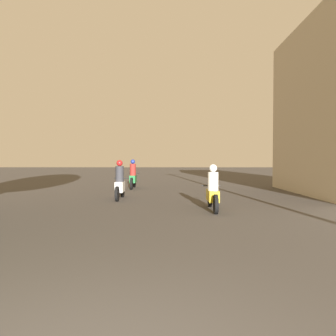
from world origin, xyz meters
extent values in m
cylinder|color=black|center=(1.84, 8.79, 0.28)|extent=(0.10, 0.56, 0.56)
cylinder|color=black|center=(1.84, 7.38, 0.28)|extent=(0.10, 0.56, 0.56)
cube|color=gold|center=(1.84, 8.09, 0.45)|extent=(0.30, 0.95, 0.34)
cylinder|color=black|center=(1.84, 8.54, 0.72)|extent=(0.60, 0.04, 0.04)
cylinder|color=silver|center=(1.84, 7.99, 0.90)|extent=(0.32, 0.32, 0.56)
sphere|color=silver|center=(1.84, 7.99, 1.29)|extent=(0.24, 0.24, 0.24)
cylinder|color=black|center=(-1.44, 11.51, 0.28)|extent=(0.10, 0.56, 0.56)
cylinder|color=black|center=(-1.44, 10.13, 0.28)|extent=(0.10, 0.56, 0.56)
cube|color=silver|center=(-1.44, 10.82, 0.49)|extent=(0.30, 0.72, 0.41)
cylinder|color=black|center=(-1.44, 11.27, 0.79)|extent=(0.60, 0.04, 0.04)
cylinder|color=#2D2D33|center=(-1.44, 10.75, 0.99)|extent=(0.32, 0.32, 0.60)
sphere|color=#A51919|center=(-1.44, 10.75, 1.41)|extent=(0.24, 0.24, 0.24)
cylinder|color=black|center=(-1.46, 16.21, 0.31)|extent=(0.10, 0.62, 0.62)
cylinder|color=black|center=(-1.46, 14.83, 0.31)|extent=(0.10, 0.62, 0.62)
cube|color=#1E6B33|center=(-1.46, 15.52, 0.51)|extent=(0.30, 0.88, 0.39)
cylinder|color=black|center=(-1.46, 15.96, 0.80)|extent=(0.60, 0.04, 0.04)
cylinder|color=maroon|center=(-1.46, 15.43, 1.01)|extent=(0.32, 0.32, 0.61)
sphere|color=navy|center=(-1.46, 15.43, 1.43)|extent=(0.24, 0.24, 0.24)
camera|label=1|loc=(0.55, -1.95, 1.57)|focal=35.00mm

